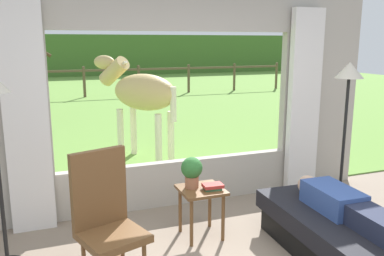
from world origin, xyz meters
name	(u,v)px	position (x,y,z in m)	size (l,w,h in m)	color
back_wall_with_window	(178,104)	(0.00, 2.26, 1.25)	(5.20, 0.12, 2.55)	#ADA599
curtain_panel_left	(26,120)	(-1.69, 2.12, 1.20)	(0.44, 0.10, 2.40)	silver
curtain_panel_right	(304,103)	(1.69, 2.12, 1.20)	(0.44, 0.10, 2.40)	silver
outdoor_pasture_lawn	(84,96)	(0.00, 13.16, 0.01)	(36.00, 21.68, 0.02)	olive
distant_hill_ridge	(64,55)	(0.00, 23.00, 1.20)	(36.00, 2.00, 2.40)	#426A2A
recliner_sofa	(341,236)	(0.98, 0.47, 0.22)	(0.98, 1.74, 0.42)	black
reclining_person	(348,207)	(0.98, 0.42, 0.52)	(0.37, 1.43, 0.22)	#334C8C
rocking_chair	(106,220)	(-1.11, 0.86, 0.55)	(0.65, 0.79, 1.12)	brown
side_table	(201,197)	(-0.08, 1.33, 0.43)	(0.44, 0.44, 0.52)	brown
potted_plant	(192,170)	(-0.16, 1.39, 0.70)	(0.22, 0.22, 0.32)	#9E6042
book_stack	(213,187)	(0.02, 1.27, 0.55)	(0.21, 0.16, 0.06)	#337247
floor_lamp_right	(348,92)	(1.73, 1.37, 1.42)	(0.32, 0.32, 1.76)	black
horse	(141,93)	(0.03, 4.27, 1.16)	(1.31, 1.69, 1.73)	tan
pasture_tree	(20,66)	(-1.96, 9.27, 1.35)	(1.39, 1.40, 2.96)	#4C3823
pasture_fence_line	(84,77)	(0.00, 12.72, 0.74)	(16.10, 0.10, 1.10)	brown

